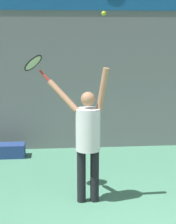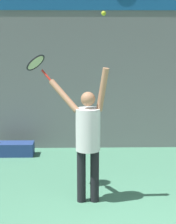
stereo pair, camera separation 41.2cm
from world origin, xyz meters
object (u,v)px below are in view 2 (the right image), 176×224
at_px(tennis_player, 88,135).
at_px(equipment_bag, 13,149).
at_px(water_bottle, 0,150).
at_px(tennis_racket, 36,64).
at_px(tennis_ball, 104,13).

xyz_separation_m(tennis_player, equipment_bag, (-1.49, 2.35, -0.90)).
bearing_deg(water_bottle, tennis_racket, -62.48).
height_order(tennis_ball, water_bottle, tennis_ball).
distance_m(tennis_ball, water_bottle, 4.06).
xyz_separation_m(tennis_racket, water_bottle, (-0.99, 1.90, -1.90)).
distance_m(water_bottle, equipment_bag, 0.27).
bearing_deg(tennis_player, equipment_bag, 122.32).
relative_size(tennis_player, tennis_ball, 31.40).
xyz_separation_m(tennis_ball, water_bottle, (-1.97, 2.40, -2.62)).
bearing_deg(tennis_player, tennis_racket, 150.14).
height_order(tennis_player, tennis_ball, tennis_ball).
height_order(tennis_player, water_bottle, tennis_player).
relative_size(tennis_ball, equipment_bag, 0.08).
bearing_deg(tennis_ball, tennis_player, 165.20).
bearing_deg(tennis_racket, tennis_player, -29.86).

